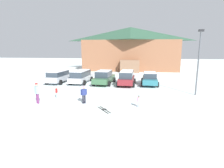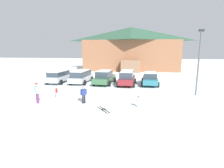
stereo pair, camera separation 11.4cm
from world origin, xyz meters
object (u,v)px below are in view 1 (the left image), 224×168
skier_child_in_red_jacket (57,92)px  skier_teen_in_navy_coat (84,94)px  ski_lodge (130,48)px  parked_maroon_van (127,78)px  pair_of_skis (104,110)px  lamp_post (199,59)px  parked_silver_wagon (58,76)px  parked_green_coupe (104,77)px  skier_child_in_pink_snowsuit (139,101)px  parked_teal_hatchback (150,78)px  parked_white_suv (81,76)px  skier_adult_in_blue_parka (37,92)px

skier_child_in_red_jacket → skier_teen_in_navy_coat: skier_teen_in_navy_coat is taller
ski_lodge → parked_maroon_van: ski_lodge is taller
ski_lodge → parked_maroon_van: (0.60, -18.08, -3.66)m
pair_of_skis → lamp_post: (7.82, 5.53, 3.36)m
parked_silver_wagon → parked_green_coupe: parked_green_coupe is taller
parked_green_coupe → parked_silver_wagon: bearing=-178.1°
parked_maroon_van → skier_child_in_pink_snowsuit: 8.48m
ski_lodge → skier_child_in_red_jacket: size_ratio=19.42×
parked_green_coupe → lamp_post: size_ratio=0.80×
parked_silver_wagon → lamp_post: (15.79, -3.95, 2.52)m
parked_maroon_van → skier_child_in_red_jacket: bearing=-129.7°
parked_silver_wagon → parked_teal_hatchback: bearing=2.1°
skier_teen_in_navy_coat → lamp_post: size_ratio=0.23×
parked_white_suv → skier_child_in_red_jacket: parked_white_suv is taller
parked_silver_wagon → parked_maroon_van: 8.93m
ski_lodge → parked_maroon_van: 18.46m
parked_white_suv → ski_lodge: bearing=72.9°
parked_white_suv → skier_child_in_pink_snowsuit: bearing=-49.8°
parked_silver_wagon → lamp_post: bearing=-14.0°
skier_child_in_pink_snowsuit → parked_teal_hatchback: bearing=81.8°
parked_green_coupe → pair_of_skis: size_ratio=3.23×
parked_maroon_van → skier_child_in_red_jacket: parked_maroon_van is taller
parked_silver_wagon → parked_teal_hatchback: parked_teal_hatchback is taller
lamp_post → parked_teal_hatchback: bearing=133.0°
parked_green_coupe → parked_maroon_van: bearing=-6.8°
ski_lodge → parked_white_suv: ski_lodge is taller
ski_lodge → parked_white_suv: bearing=-107.1°
pair_of_skis → parked_white_suv: bearing=117.0°
parked_maroon_van → skier_adult_in_blue_parka: (-6.55, -8.59, -0.00)m
ski_lodge → skier_adult_in_blue_parka: 27.57m
parked_maroon_van → skier_adult_in_blue_parka: parked_maroon_van is taller
parked_green_coupe → skier_child_in_red_jacket: size_ratio=4.63×
parked_silver_wagon → parked_white_suv: size_ratio=0.89×
ski_lodge → skier_teen_in_navy_coat: 26.48m
parked_silver_wagon → parked_maroon_van: size_ratio=1.01×
parked_white_suv → parked_green_coupe: parked_green_coupe is taller
ski_lodge → skier_teen_in_navy_coat: bearing=-94.9°
skier_child_in_red_jacket → pair_of_skis: bearing=-26.8°
parked_green_coupe → ski_lodge: bearing=82.7°
parked_silver_wagon → skier_adult_in_blue_parka: 9.04m
parked_green_coupe → skier_child_in_pink_snowsuit: size_ratio=5.43×
skier_child_in_pink_snowsuit → skier_adult_in_blue_parka: (-8.05, -0.26, 0.44)m
parked_white_suv → skier_teen_in_navy_coat: 9.12m
skier_child_in_red_jacket → skier_child_in_pink_snowsuit: bearing=-11.0°
skier_child_in_pink_snowsuit → lamp_post: size_ratio=0.15×
parked_teal_hatchback → skier_child_in_pink_snowsuit: (-1.28, -8.90, -0.31)m
parked_teal_hatchback → skier_child_in_pink_snowsuit: size_ratio=4.94×
parked_green_coupe → skier_teen_in_navy_coat: size_ratio=3.45×
parked_silver_wagon → parked_teal_hatchback: size_ratio=0.98×
parked_maroon_van → pair_of_skis: 9.44m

